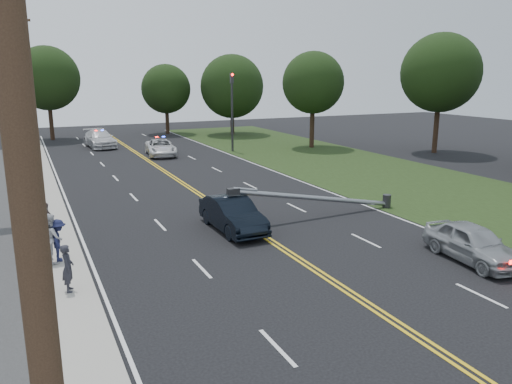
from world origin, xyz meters
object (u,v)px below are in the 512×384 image
emergency_b (100,139)px  waiting_sedan (473,243)px  bystander_b (51,238)px  bystander_c (59,240)px  emergency_a (161,148)px  utility_pole_near (38,298)px  fallen_streetlight (325,198)px  utility_pole_far (18,97)px  traffic_signal (232,105)px  bystander_a (68,268)px  bystander_d (46,223)px  utility_pole_mid (20,118)px  crashed_sedan (233,214)px

emergency_b → waiting_sedan: bearing=-82.1°
bystander_b → bystander_c: (0.24, 0.00, -0.13)m
bystander_b → emergency_a: bearing=-36.8°
utility_pole_near → emergency_a: utility_pole_near is taller
emergency_a → bystander_c: bystander_c is taller
fallen_streetlight → bystander_b: 12.85m
utility_pole_far → emergency_b: bearing=29.5°
traffic_signal → fallen_streetlight: (-4.11, -22.00, -3.29)m
traffic_signal → emergency_b: bearing=143.8°
fallen_streetlight → emergency_a: 22.48m
fallen_streetlight → emergency_a: size_ratio=1.85×
bystander_a → bystander_c: size_ratio=0.98×
utility_pole_near → bystander_d: utility_pole_near is taller
waiting_sedan → emergency_a: waiting_sedan is taller
emergency_a → fallen_streetlight: bearing=-76.3°
utility_pole_mid → crashed_sedan: bearing=-26.8°
traffic_signal → bystander_a: (-16.59, -26.25, -3.30)m
utility_pole_far → emergency_b: size_ratio=1.76×
emergency_a → waiting_sedan: bearing=-74.7°
emergency_a → bystander_c: bearing=-105.7°
traffic_signal → fallen_streetlight: 22.62m
traffic_signal → emergency_a: traffic_signal is taller
utility_pole_mid → utility_pole_far: size_ratio=1.00×
crashed_sedan → emergency_a: crashed_sedan is taller
traffic_signal → utility_pole_mid: 25.12m
bystander_b → bystander_c: bearing=-102.5°
emergency_a → emergency_b: (-4.06, 7.50, 0.12)m
traffic_signal → emergency_b: (-10.71, 7.84, -3.38)m
utility_pole_mid → utility_pole_far: (0.00, 22.00, 0.00)m
fallen_streetlight → utility_pole_mid: bearing=163.4°
emergency_a → bystander_b: bystander_b is taller
utility_pole_mid → fallen_streetlight: bearing=-16.6°
crashed_sedan → emergency_b: bearing=91.8°
bystander_c → traffic_signal: bearing=-35.6°
crashed_sedan → waiting_sedan: (6.79, -7.44, -0.04)m
waiting_sedan → emergency_b: (-8.31, 37.47, 0.11)m
utility_pole_mid → bystander_c: bearing=-80.8°
crashed_sedan → waiting_sedan: bearing=-48.7°
bystander_b → utility_pole_near: bearing=164.3°
utility_pole_far → crashed_sedan: bearing=-72.4°
fallen_streetlight → utility_pole_near: 21.27m
utility_pole_near → bystander_c: bearing=86.7°
bystander_a → bystander_b: size_ratio=0.85×
utility_pole_far → bystander_c: utility_pole_far is taller
utility_pole_near → utility_pole_mid: bearing=90.0°
emergency_b → fallen_streetlight: bearing=-82.1°
fallen_streetlight → utility_pole_far: 29.54m
fallen_streetlight → utility_pole_mid: utility_pole_mid is taller
fallen_streetlight → emergency_b: fallen_streetlight is taller
utility_pole_far → bystander_a: utility_pole_far is taller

